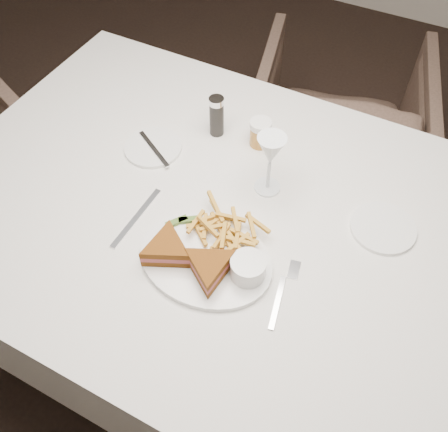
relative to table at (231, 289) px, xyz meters
The scene contains 4 objects.
ground 0.47m from the table, behind, with size 5.00×5.00×0.00m, color black.
table is the anchor object (origin of this frame).
chair_far 0.93m from the table, 88.30° to the left, with size 0.67×0.62×0.69m, color #4B382E.
table_setting 0.42m from the table, 86.55° to the right, with size 0.81×0.63×0.18m.
Camera 1 is at (0.61, -0.67, 1.73)m, focal length 40.00 mm.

